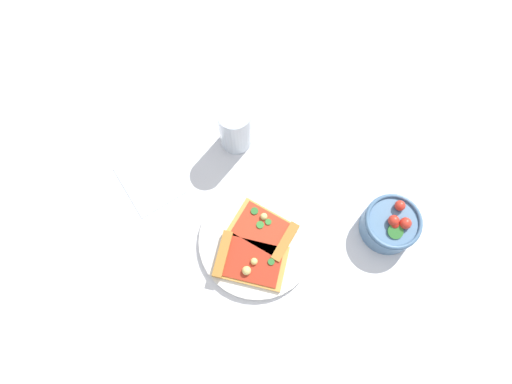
% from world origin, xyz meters
% --- Properties ---
extents(ground_plane, '(2.40, 2.40, 0.00)m').
position_xyz_m(ground_plane, '(0.00, 0.00, 0.00)').
color(ground_plane, silver).
rests_on(ground_plane, ground).
extents(plate, '(0.25, 0.25, 0.01)m').
position_xyz_m(plate, '(-0.00, -0.03, 0.01)').
color(plate, white).
rests_on(plate, ground_plane).
extents(pizza_slice_near, '(0.17, 0.17, 0.03)m').
position_xyz_m(pizza_slice_near, '(0.02, -0.08, 0.02)').
color(pizza_slice_near, gold).
rests_on(pizza_slice_near, plate).
extents(pizza_slice_far, '(0.15, 0.13, 0.02)m').
position_xyz_m(pizza_slice_far, '(-0.00, -0.00, 0.02)').
color(pizza_slice_far, gold).
rests_on(pizza_slice_far, plate).
extents(salad_bowl, '(0.12, 0.12, 0.08)m').
position_xyz_m(salad_bowl, '(0.14, 0.21, 0.03)').
color(salad_bowl, '#4C7299').
rests_on(salad_bowl, ground_plane).
extents(soda_glass, '(0.07, 0.07, 0.13)m').
position_xyz_m(soda_glass, '(-0.22, 0.07, 0.06)').
color(soda_glass, silver).
rests_on(soda_glass, ground_plane).
extents(paper_napkin, '(0.14, 0.12, 0.00)m').
position_xyz_m(paper_napkin, '(-0.25, -0.15, 0.00)').
color(paper_napkin, white).
rests_on(paper_napkin, ground_plane).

